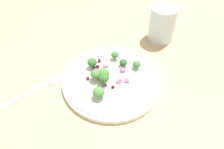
{
  "coord_description": "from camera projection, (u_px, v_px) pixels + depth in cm",
  "views": [
    {
      "loc": [
        20.91,
        28.25,
        42.46
      ],
      "look_at": [
        -1.58,
        -1.93,
        2.7
      ],
      "focal_mm": 37.99,
      "sensor_mm": 36.0,
      "label": 1
    }
  ],
  "objects": [
    {
      "name": "onion_bit_1",
      "position": [
        123.0,
        70.0,
        0.57
      ],
      "size": [
        1.61,
        1.73,
        0.5
      ],
      "primitive_type": "cube",
      "rotation": [
        0.0,
        0.0,
        1.08
      ],
      "color": "#A35B93",
      "rests_on": "plate"
    },
    {
      "name": "broccoli_floret_1",
      "position": [
        96.0,
        74.0,
        0.54
      ],
      "size": [
        2.49,
        2.49,
        2.52
      ],
      "color": "#9EC684",
      "rests_on": "plate"
    },
    {
      "name": "onion_bit_5",
      "position": [
        104.0,
        87.0,
        0.54
      ],
      "size": [
        1.49,
        1.21,
        0.59
      ],
      "primitive_type": "cube",
      "rotation": [
        0.0,
        0.0,
        0.27
      ],
      "color": "#A35B93",
      "rests_on": "plate"
    },
    {
      "name": "broccoli_floret_2",
      "position": [
        92.0,
        62.0,
        0.57
      ],
      "size": [
        2.41,
        2.41,
        2.44
      ],
      "color": "#9EC684",
      "rests_on": "plate"
    },
    {
      "name": "dressing_pool",
      "position": [
        112.0,
        79.0,
        0.56
      ],
      "size": [
        13.64,
        13.64,
        0.2
      ],
      "primitive_type": "cylinder",
      "color": "white",
      "rests_on": "plate"
    },
    {
      "name": "fork",
      "position": [
        31.0,
        91.0,
        0.54
      ],
      "size": [
        18.67,
        2.8,
        0.5
      ],
      "color": "silver",
      "rests_on": "ground_plane"
    },
    {
      "name": "ground_plane",
      "position": [
        112.0,
        93.0,
        0.56
      ],
      "size": [
        180.0,
        180.0,
        2.0
      ],
      "primitive_type": "cube",
      "color": "tan"
    },
    {
      "name": "onion_bit_3",
      "position": [
        127.0,
        80.0,
        0.55
      ],
      "size": [
        1.62,
        1.66,
        0.32
      ],
      "primitive_type": "cube",
      "rotation": [
        0.0,
        0.0,
        2.48
      ],
      "color": "#A35B93",
      "rests_on": "plate"
    },
    {
      "name": "cranberry_6",
      "position": [
        97.0,
        67.0,
        0.58
      ],
      "size": [
        0.97,
        0.97,
        0.97
      ],
      "primitive_type": "sphere",
      "color": "#4C0A14",
      "rests_on": "plate"
    },
    {
      "name": "onion_bit_0",
      "position": [
        93.0,
        69.0,
        0.57
      ],
      "size": [
        1.34,
        1.55,
        0.53
      ],
      "primitive_type": "cube",
      "rotation": [
        0.0,
        0.0,
        1.97
      ],
      "color": "#843D75",
      "rests_on": "plate"
    },
    {
      "name": "cranberry_2",
      "position": [
        124.0,
        62.0,
        0.58
      ],
      "size": [
        0.86,
        0.86,
        0.86
      ],
      "primitive_type": "sphere",
      "color": "maroon",
      "rests_on": "plate"
    },
    {
      "name": "cranberry_4",
      "position": [
        99.0,
        60.0,
        0.59
      ],
      "size": [
        0.85,
        0.85,
        0.85
      ],
      "primitive_type": "sphere",
      "color": "maroon",
      "rests_on": "plate"
    },
    {
      "name": "broccoli_floret_7",
      "position": [
        123.0,
        63.0,
        0.58
      ],
      "size": [
        1.94,
        1.94,
        1.96
      ],
      "color": "#9EC684",
      "rests_on": "plate"
    },
    {
      "name": "cranberry_0",
      "position": [
        88.0,
        78.0,
        0.55
      ],
      "size": [
        0.8,
        0.8,
        0.8
      ],
      "primitive_type": "sphere",
      "color": "maroon",
      "rests_on": "plate"
    },
    {
      "name": "broccoli_floret_3",
      "position": [
        137.0,
        64.0,
        0.57
      ],
      "size": [
        2.01,
        2.01,
        2.04
      ],
      "color": "#9EC684",
      "rests_on": "plate"
    },
    {
      "name": "broccoli_floret_6",
      "position": [
        115.0,
        55.0,
        0.59
      ],
      "size": [
        2.01,
        2.01,
        2.03
      ],
      "color": "#ADD18E",
      "rests_on": "plate"
    },
    {
      "name": "broccoli_floret_0",
      "position": [
        99.0,
        92.0,
        0.51
      ],
      "size": [
        2.62,
        2.62,
        2.65
      ],
      "color": "#8EB77A",
      "rests_on": "plate"
    },
    {
      "name": "broccoli_floret_5",
      "position": [
        104.0,
        73.0,
        0.54
      ],
      "size": [
        2.6,
        2.6,
        2.63
      ],
      "color": "#9EC684",
      "rests_on": "plate"
    },
    {
      "name": "onion_bit_2",
      "position": [
        120.0,
        82.0,
        0.55
      ],
      "size": [
        1.56,
        1.24,
        0.46
      ],
      "primitive_type": "cube",
      "rotation": [
        0.0,
        0.0,
        1.76
      ],
      "color": "#934C84",
      "rests_on": "plate"
    },
    {
      "name": "plate",
      "position": [
        112.0,
        80.0,
        0.56
      ],
      "size": [
        23.51,
        23.51,
        1.7
      ],
      "color": "white",
      "rests_on": "ground_plane"
    },
    {
      "name": "cranberry_5",
      "position": [
        94.0,
        92.0,
        0.52
      ],
      "size": [
        0.9,
        0.9,
        0.9
      ],
      "primitive_type": "sphere",
      "color": "#4C0A14",
      "rests_on": "plate"
    },
    {
      "name": "onion_bit_4",
      "position": [
        105.0,
        66.0,
        0.58
      ],
      "size": [
        1.4,
        1.22,
        0.41
      ],
      "primitive_type": "cube",
      "rotation": [
        0.0,
        0.0,
        1.23
      ],
      "color": "#A35B93",
      "rests_on": "plate"
    },
    {
      "name": "water_glass",
      "position": [
        162.0,
        23.0,
        0.65
      ],
      "size": [
        7.27,
        7.27,
        9.96
      ],
      "primitive_type": "cylinder",
      "color": "silver",
      "rests_on": "ground_plane"
    },
    {
      "name": "cranberry_1",
      "position": [
        102.0,
        70.0,
        0.57
      ],
      "size": [
        0.87,
        0.87,
        0.87
      ],
      "primitive_type": "sphere",
      "color": "#4C0A14",
      "rests_on": "plate"
    },
    {
      "name": "broccoli_floret_4",
      "position": [
        104.0,
        78.0,
        0.53
      ],
      "size": [
        2.33,
        2.33,
        2.36
      ],
      "color": "#9EC684",
      "rests_on": "plate"
    },
    {
      "name": "cranberry_3",
      "position": [
        112.0,
        87.0,
        0.53
      ],
      "size": [
        0.8,
        0.8,
        0.8
      ],
      "primitive_type": "sphere",
      "color": "maroon",
      "rests_on": "plate"
    }
  ]
}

